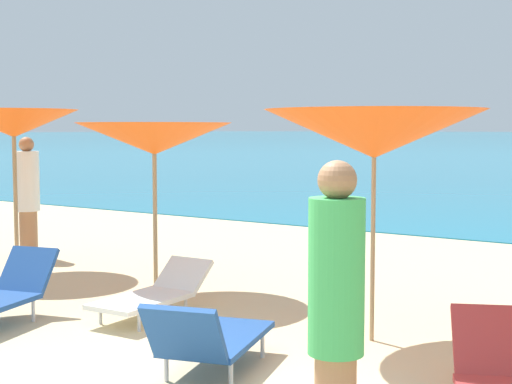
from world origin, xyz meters
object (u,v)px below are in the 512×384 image
Objects in this scene: umbrella_2 at (154,139)px; beachgoer_0 at (336,307)px; lounge_chair_5 at (209,337)px; lounge_chair_6 at (154,293)px; lounge_chair_4 at (505,382)px; beachgoer_1 at (28,194)px; umbrella_3 at (374,134)px; umbrella_1 at (14,124)px; lounge_chair_2 at (0,293)px.

beachgoer_0 is at bearing -36.58° from umbrella_2.
lounge_chair_5 is 1.07× the size of lounge_chair_6.
lounge_chair_4 is 3.92m from lounge_chair_6.
umbrella_3 is at bearing 81.29° from beachgoer_1.
umbrella_1 is 5.70m from lounge_chair_5.
lounge_chair_5 is 6.48m from beachgoer_1.
umbrella_1 is at bearing -39.36° from lounge_chair_5.
lounge_chair_5 is 2.01m from lounge_chair_6.
lounge_chair_6 is at bearing 30.52° from lounge_chair_2.
umbrella_2 is 1.11× the size of beachgoer_1.
umbrella_1 is 7.62m from lounge_chair_4.
umbrella_3 is at bearing 9.07° from lounge_chair_6.
umbrella_2 is 3.50m from beachgoer_1.
umbrella_2 is 5.16m from beachgoer_0.
umbrella_2 is 2.56m from lounge_chair_2.
lounge_chair_2 is at bearing -97.21° from umbrella_2.
umbrella_2 reaches higher than lounge_chair_4.
umbrella_1 is 5.66m from umbrella_3.
lounge_chair_2 reaches higher than lounge_chair_4.
umbrella_2 is 3.58m from lounge_chair_5.
umbrella_1 is 1.52× the size of lounge_chair_6.
umbrella_1 is 7.37m from beachgoer_0.
lounge_chair_4 is 0.86× the size of beachgoer_1.
lounge_chair_5 is 1.97m from beachgoer_0.
lounge_chair_4 is (1.58, -1.24, -1.65)m from umbrella_3.
umbrella_2 is at bearing 134.11° from lounge_chair_4.
umbrella_3 is (5.64, -0.45, -0.11)m from umbrella_1.
lounge_chair_4 is at bearing -38.09° from umbrella_3.
lounge_chair_6 is 0.82× the size of beachgoer_0.
umbrella_2 reaches higher than lounge_chair_6.
umbrella_2 is at bearing -57.40° from lounge_chair_5.
umbrella_3 is 1.49× the size of lounge_chair_6.
lounge_chair_6 is at bearing 69.68° from beachgoer_1.
umbrella_1 reaches higher than beachgoer_0.
beachgoer_1 is at bearing 136.86° from lounge_chair_4.
beachgoer_1 is at bearing -43.43° from lounge_chair_5.
umbrella_2 is at bearing -55.33° from beachgoer_0.
umbrella_3 is at bearing -87.50° from beachgoer_0.
beachgoer_0 is at bearing -24.38° from umbrella_1.
umbrella_2 is 3.13m from umbrella_3.
lounge_chair_2 is at bearing -31.63° from beachgoer_0.
umbrella_1 reaches higher than lounge_chair_4.
beachgoer_0 reaches higher than lounge_chair_5.
umbrella_3 is 2.60m from lounge_chair_4.
lounge_chair_4 is (4.92, 0.32, -0.06)m from lounge_chair_2.
lounge_chair_4 is at bearing 75.04° from beachgoer_1.
beachgoer_1 is at bearing 168.85° from umbrella_3.
umbrella_1 reaches higher than umbrella_3.
lounge_chair_5 reaches higher than lounge_chair_2.
beachgoer_0 is at bearing 65.12° from beachgoer_1.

